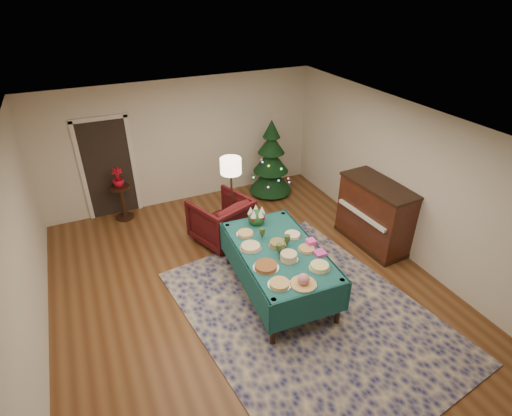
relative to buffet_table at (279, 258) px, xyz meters
name	(u,v)px	position (x,y,z in m)	size (l,w,h in m)	color
room_shell	(249,221)	(-0.42, 0.19, 0.69)	(7.00, 7.00, 7.00)	#593319
doorway	(108,167)	(-2.02, 3.67, 0.43)	(1.08, 0.04, 2.16)	black
rug	(308,314)	(0.18, -0.66, -0.65)	(3.20, 4.20, 0.02)	#15184F
buffet_table	(279,258)	(0.00, 0.00, 0.00)	(1.36, 2.19, 0.83)	black
platter_0	(279,284)	(-0.38, -0.72, 0.19)	(0.32, 0.32, 0.05)	silver
platter_1	(303,281)	(-0.08, -0.85, 0.23)	(0.37, 0.37, 0.18)	silver
platter_2	(320,266)	(0.32, -0.64, 0.20)	(0.31, 0.31, 0.07)	silver
platter_3	(266,266)	(-0.38, -0.31, 0.19)	(0.38, 0.38, 0.06)	silver
platter_4	(289,257)	(0.01, -0.28, 0.22)	(0.29, 0.29, 0.11)	silver
platter_5	(307,249)	(0.38, -0.19, 0.19)	(0.28, 0.28, 0.05)	silver
platter_6	(251,247)	(-0.38, 0.22, 0.19)	(0.35, 0.35, 0.06)	silver
platter_7	(278,244)	(0.02, 0.10, 0.20)	(0.28, 0.28, 0.08)	silver
platter_8	(292,235)	(0.37, 0.24, 0.19)	(0.29, 0.29, 0.05)	silver
platter_9	(245,233)	(-0.31, 0.60, 0.19)	(0.29, 0.29, 0.05)	silver
goblet_0	(262,233)	(-0.11, 0.38, 0.27)	(0.09, 0.09, 0.19)	#2D471E
goblet_1	(287,240)	(0.16, 0.04, 0.27)	(0.09, 0.09, 0.19)	#2D471E
goblet_2	(279,249)	(-0.06, -0.11, 0.27)	(0.09, 0.09, 0.19)	#2D471E
napkin_stack	(320,253)	(0.50, -0.36, 0.19)	(0.17, 0.17, 0.04)	#D33A9C
gift_box	(311,243)	(0.49, -0.11, 0.22)	(0.13, 0.13, 0.11)	#F143A5
centerpiece	(257,216)	(0.00, 0.83, 0.31)	(0.30, 0.30, 0.34)	#1E4C1E
armchair	(221,218)	(-0.30, 1.76, -0.17)	(0.96, 0.90, 0.99)	#420E10
floor_lamp	(231,171)	(-0.02, 1.89, 0.70)	(0.39, 0.39, 1.61)	#A57F3F
side_table	(123,203)	(-1.89, 3.39, -0.31)	(0.41, 0.41, 0.74)	black
potted_plant	(118,182)	(-1.89, 3.39, 0.19)	(0.23, 0.41, 0.23)	#A50B1B
christmas_tree	(271,162)	(1.41, 3.09, 0.14)	(1.10, 1.10, 1.79)	black
piano	(375,215)	(2.25, 0.47, -0.05)	(0.76, 1.50, 1.26)	black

